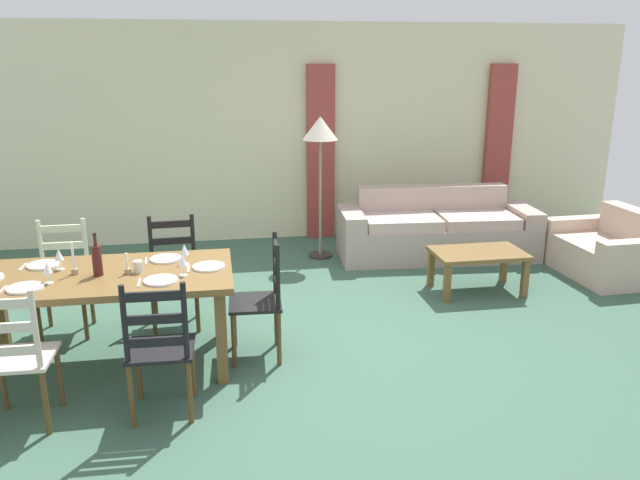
% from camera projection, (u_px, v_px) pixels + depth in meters
% --- Properties ---
extents(ground_plane, '(9.60, 9.60, 0.02)m').
position_uv_depth(ground_plane, '(300.00, 345.00, 5.13)').
color(ground_plane, '#3A5C49').
extents(wall_far, '(9.60, 0.16, 2.70)m').
position_uv_depth(wall_far, '(263.00, 134.00, 7.88)').
color(wall_far, beige).
rests_on(wall_far, ground_plane).
extents(curtain_panel_left, '(0.35, 0.08, 2.20)m').
position_uv_depth(curtain_panel_left, '(321.00, 153.00, 7.93)').
color(curtain_panel_left, '#9D3E36').
rests_on(curtain_panel_left, ground_plane).
extents(curtain_panel_right, '(0.35, 0.08, 2.20)m').
position_uv_depth(curtain_panel_right, '(498.00, 149.00, 8.32)').
color(curtain_panel_right, '#9D3E36').
rests_on(curtain_panel_right, ground_plane).
extents(dining_table, '(1.90, 0.96, 0.75)m').
position_uv_depth(dining_table, '(102.00, 285.00, 4.57)').
color(dining_table, brown).
rests_on(dining_table, ground_plane).
extents(dining_chair_near_left, '(0.43, 0.41, 0.96)m').
position_uv_depth(dining_chair_near_left, '(15.00, 358.00, 3.86)').
color(dining_chair_near_left, beige).
rests_on(dining_chair_near_left, ground_plane).
extents(dining_chair_near_right, '(0.43, 0.41, 0.96)m').
position_uv_depth(dining_chair_near_right, '(160.00, 349.00, 3.98)').
color(dining_chair_near_right, black).
rests_on(dining_chair_near_right, ground_plane).
extents(dining_chair_far_left, '(0.43, 0.41, 0.96)m').
position_uv_depth(dining_chair_far_left, '(64.00, 278.00, 5.26)').
color(dining_chair_far_left, beige).
rests_on(dining_chair_far_left, ground_plane).
extents(dining_chair_far_right, '(0.44, 0.42, 0.96)m').
position_uv_depth(dining_chair_far_right, '(174.00, 272.00, 5.40)').
color(dining_chair_far_right, black).
rests_on(dining_chair_far_right, ground_plane).
extents(dining_chair_head_east, '(0.42, 0.44, 0.96)m').
position_uv_depth(dining_chair_head_east, '(262.00, 298.00, 4.81)').
color(dining_chair_head_east, black).
rests_on(dining_chair_head_east, ground_plane).
extents(dinner_plate_near_left, '(0.24, 0.24, 0.02)m').
position_uv_depth(dinner_plate_near_left, '(25.00, 288.00, 4.24)').
color(dinner_plate_near_left, white).
rests_on(dinner_plate_near_left, dining_table).
extents(fork_near_left, '(0.02, 0.17, 0.01)m').
position_uv_depth(fork_near_left, '(2.00, 290.00, 4.21)').
color(fork_near_left, silver).
rests_on(fork_near_left, dining_table).
extents(dinner_plate_near_right, '(0.24, 0.24, 0.02)m').
position_uv_depth(dinner_plate_near_right, '(161.00, 280.00, 4.38)').
color(dinner_plate_near_right, white).
rests_on(dinner_plate_near_right, dining_table).
extents(fork_near_right, '(0.02, 0.17, 0.01)m').
position_uv_depth(fork_near_right, '(139.00, 282.00, 4.36)').
color(fork_near_right, silver).
rests_on(fork_near_right, dining_table).
extents(dinner_plate_far_left, '(0.24, 0.24, 0.02)m').
position_uv_depth(dinner_plate_far_left, '(44.00, 265.00, 4.71)').
color(dinner_plate_far_left, white).
rests_on(dinner_plate_far_left, dining_table).
extents(fork_far_left, '(0.02, 0.17, 0.01)m').
position_uv_depth(fork_far_left, '(23.00, 267.00, 4.69)').
color(fork_far_left, silver).
rests_on(fork_far_left, dining_table).
extents(dinner_plate_far_right, '(0.24, 0.24, 0.02)m').
position_uv_depth(dinner_plate_far_right, '(166.00, 259.00, 4.85)').
color(dinner_plate_far_right, white).
rests_on(dinner_plate_far_right, dining_table).
extents(fork_far_right, '(0.03, 0.17, 0.01)m').
position_uv_depth(fork_far_right, '(146.00, 261.00, 4.83)').
color(fork_far_right, silver).
rests_on(fork_far_right, dining_table).
extents(dinner_plate_head_east, '(0.24, 0.24, 0.02)m').
position_uv_depth(dinner_plate_head_east, '(209.00, 267.00, 4.67)').
color(dinner_plate_head_east, white).
rests_on(dinner_plate_head_east, dining_table).
extents(fork_head_east, '(0.02, 0.17, 0.01)m').
position_uv_depth(fork_head_east, '(188.00, 269.00, 4.65)').
color(fork_head_east, silver).
rests_on(fork_head_east, dining_table).
extents(wine_bottle, '(0.07, 0.07, 0.32)m').
position_uv_depth(wine_bottle, '(97.00, 260.00, 4.48)').
color(wine_bottle, '#471919').
rests_on(wine_bottle, dining_table).
extents(wine_glass_near_left, '(0.06, 0.06, 0.16)m').
position_uv_depth(wine_glass_near_left, '(47.00, 268.00, 4.32)').
color(wine_glass_near_left, white).
rests_on(wine_glass_near_left, dining_table).
extents(wine_glass_near_right, '(0.06, 0.06, 0.16)m').
position_uv_depth(wine_glass_near_right, '(183.00, 261.00, 4.47)').
color(wine_glass_near_right, white).
rests_on(wine_glass_near_right, dining_table).
extents(wine_glass_far_left, '(0.06, 0.06, 0.16)m').
position_uv_depth(wine_glass_far_left, '(59.00, 256.00, 4.60)').
color(wine_glass_far_left, white).
rests_on(wine_glass_far_left, dining_table).
extents(wine_glass_far_right, '(0.06, 0.06, 0.16)m').
position_uv_depth(wine_glass_far_right, '(184.00, 250.00, 4.73)').
color(wine_glass_far_right, white).
rests_on(wine_glass_far_right, dining_table).
extents(coffee_cup_primary, '(0.07, 0.07, 0.09)m').
position_uv_depth(coffee_cup_primary, '(138.00, 267.00, 4.56)').
color(coffee_cup_primary, beige).
rests_on(coffee_cup_primary, dining_table).
extents(candle_tall, '(0.05, 0.05, 0.24)m').
position_uv_depth(candle_tall, '(74.00, 265.00, 4.52)').
color(candle_tall, '#998C66').
rests_on(candle_tall, dining_table).
extents(candle_short, '(0.05, 0.05, 0.16)m').
position_uv_depth(candle_short, '(128.00, 268.00, 4.53)').
color(candle_short, '#998C66').
rests_on(candle_short, dining_table).
extents(couch, '(2.33, 0.95, 0.80)m').
position_uv_depth(couch, '(436.00, 232.00, 7.38)').
color(couch, '#B0998D').
rests_on(couch, ground_plane).
extents(coffee_table, '(0.90, 0.56, 0.42)m').
position_uv_depth(coffee_table, '(478.00, 257.00, 6.21)').
color(coffee_table, brown).
rests_on(coffee_table, ground_plane).
extents(armchair_upholstered, '(0.84, 1.19, 0.72)m').
position_uv_depth(armchair_upholstered, '(608.00, 252.00, 6.74)').
color(armchair_upholstered, '#CBAD98').
rests_on(armchair_upholstered, ground_plane).
extents(standing_lamp, '(0.40, 0.40, 1.64)m').
position_uv_depth(standing_lamp, '(320.00, 137.00, 7.02)').
color(standing_lamp, '#332D28').
rests_on(standing_lamp, ground_plane).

